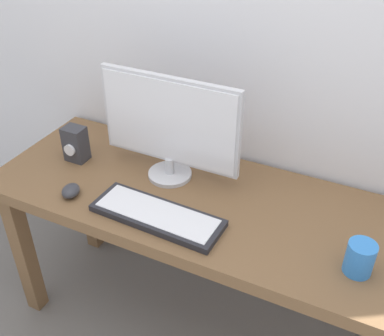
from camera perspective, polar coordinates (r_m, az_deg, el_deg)
The scene contains 7 objects.
ground_plane at distance 2.21m, azimuth 1.38°, elevation -18.96°, with size 6.00×6.00×0.00m, color slate.
desk at distance 1.74m, azimuth 1.67°, elevation -6.32°, with size 1.67×0.61×0.73m.
monitor at distance 1.69m, azimuth -2.82°, elevation 5.28°, with size 0.55×0.17×0.41m.
keyboard_primary at distance 1.60m, azimuth -4.36°, elevation -5.89°, with size 0.47×0.18×0.03m.
mouse at distance 1.74m, azimuth -14.86°, elevation -2.76°, with size 0.06×0.08×0.04m, color #333338.
audio_controller at distance 1.92m, azimuth -14.31°, elevation 2.92°, with size 0.09×0.08×0.15m.
coffee_mug at distance 1.47m, azimuth 20.17°, elevation -10.50°, with size 0.09×0.09×0.11m, color #337FD8.
Camera 1 is at (0.53, -1.21, 1.78)m, focal length 42.81 mm.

